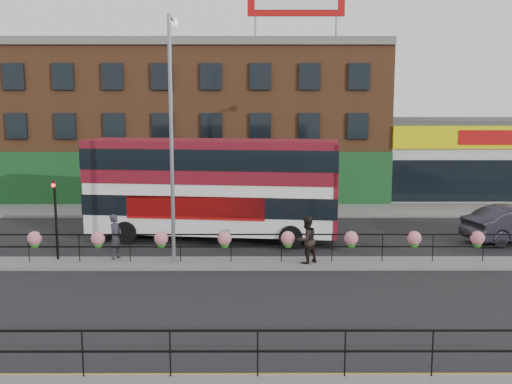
{
  "coord_description": "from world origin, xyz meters",
  "views": [
    {
      "loc": [
        -0.07,
        -23.08,
        6.35
      ],
      "look_at": [
        0.0,
        3.0,
        2.5
      ],
      "focal_mm": 42.0,
      "sensor_mm": 36.0,
      "label": 1
    }
  ],
  "objects_px": {
    "lamp_column_west": "(172,118)",
    "pedestrian_a": "(116,237)",
    "double_decker_bus": "(213,179)",
    "pedestrian_b": "(307,240)"
  },
  "relations": [
    {
      "from": "lamp_column_west",
      "to": "pedestrian_a",
      "type": "bearing_deg",
      "value": 171.48
    },
    {
      "from": "pedestrian_a",
      "to": "lamp_column_west",
      "type": "height_order",
      "value": "lamp_column_west"
    },
    {
      "from": "double_decker_bus",
      "to": "pedestrian_b",
      "type": "relative_size",
      "value": 6.42
    },
    {
      "from": "double_decker_bus",
      "to": "lamp_column_west",
      "type": "xyz_separation_m",
      "value": [
        -1.25,
        -4.4,
        2.92
      ]
    },
    {
      "from": "pedestrian_a",
      "to": "pedestrian_b",
      "type": "height_order",
      "value": "pedestrian_b"
    },
    {
      "from": "double_decker_bus",
      "to": "pedestrian_a",
      "type": "height_order",
      "value": "double_decker_bus"
    },
    {
      "from": "pedestrian_b",
      "to": "double_decker_bus",
      "type": "bearing_deg",
      "value": -88.06
    },
    {
      "from": "pedestrian_b",
      "to": "pedestrian_a",
      "type": "bearing_deg",
      "value": -43.26
    },
    {
      "from": "pedestrian_a",
      "to": "lamp_column_west",
      "type": "distance_m",
      "value": 5.35
    },
    {
      "from": "double_decker_bus",
      "to": "lamp_column_west",
      "type": "height_order",
      "value": "lamp_column_west"
    }
  ]
}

